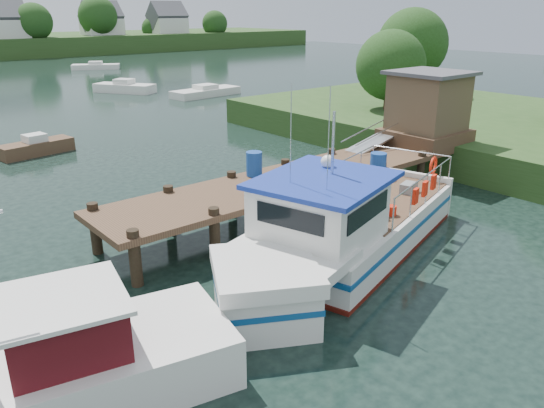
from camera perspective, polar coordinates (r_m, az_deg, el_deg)
ground_plane at (r=18.36m, az=-0.62°, el=-1.88°), size 160.00×160.00×0.00m
near_shore at (r=30.71m, az=25.82°, el=9.11°), size 16.00×30.00×7.76m
dock at (r=22.23m, az=12.55°, el=7.61°), size 16.60×3.00×4.78m
lobster_boat at (r=15.28m, az=7.50°, el=-2.83°), size 11.00×5.69×5.33m
work_boat at (r=10.88m, az=-25.85°, el=-16.75°), size 8.55×4.05×4.47m
moored_rowboat at (r=29.41m, az=-24.05°, el=5.63°), size 3.72×1.75×1.04m
moored_far at (r=70.90m, az=-18.42°, el=13.88°), size 5.84×4.39×0.95m
moored_b at (r=49.71m, az=-15.58°, el=11.99°), size 4.40×5.53×1.19m
moored_c at (r=46.27m, az=-7.14°, el=11.89°), size 6.34×2.73×0.97m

